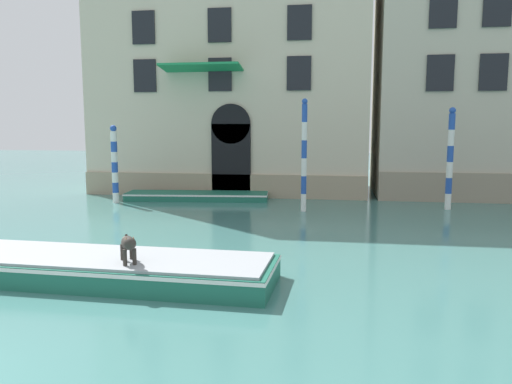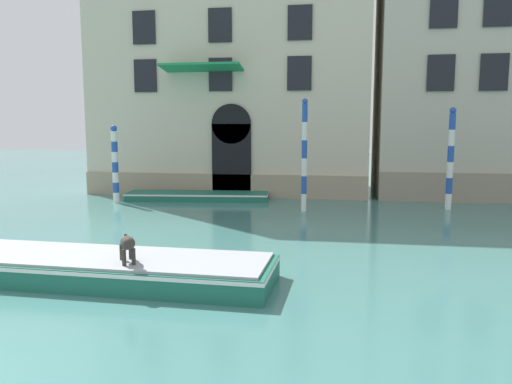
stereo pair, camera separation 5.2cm
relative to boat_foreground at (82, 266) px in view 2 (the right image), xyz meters
The scene contains 7 objects.
palazzo_left 18.18m from the boat_foreground, 89.35° to the left, with size 14.21×7.40×15.89m.
boat_foreground is the anchor object (origin of this frame).
dog_on_deck 1.62m from the boat_foreground, 21.11° to the right, with size 0.60×0.88×0.65m.
boat_moored_near_palazzo 12.40m from the boat_foreground, 93.37° to the left, with size 6.85×2.27×0.36m.
mooring_pole_0 11.83m from the boat_foreground, 110.92° to the left, with size 0.29×0.29×3.54m.
mooring_pole_1 15.61m from the boat_foreground, 47.46° to the left, with size 0.27×0.27×4.27m.
mooring_pole_2 11.12m from the boat_foreground, 65.86° to the left, with size 0.23×0.23×4.60m.
Camera 2 is at (6.12, -5.07, 3.54)m, focal length 35.00 mm.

